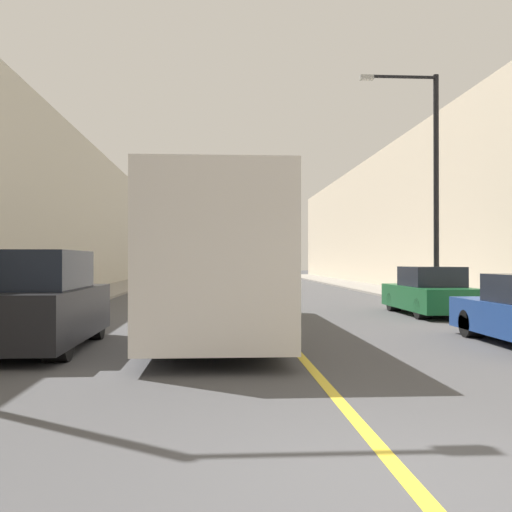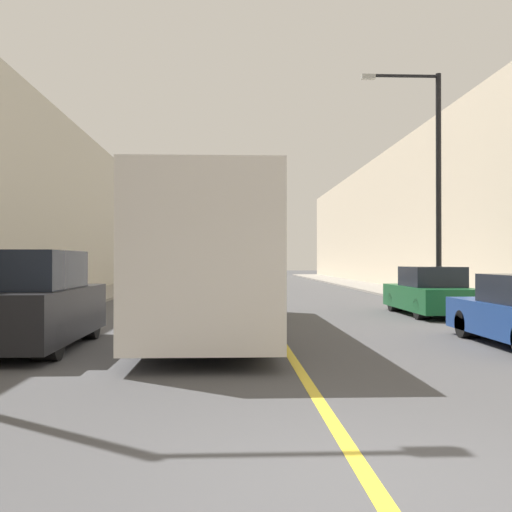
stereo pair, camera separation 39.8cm
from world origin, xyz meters
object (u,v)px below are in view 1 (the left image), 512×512
object	(u,v)px
bus	(216,259)
car_right_mid	(429,293)
parked_suv_left	(36,304)
street_lamp_right	(430,173)

from	to	relation	value
bus	car_right_mid	bearing A→B (deg)	29.53
bus	parked_suv_left	size ratio (longest dim) A/B	2.54
bus	parked_suv_left	xyz separation A→B (m)	(-3.48, -3.03, -0.88)
bus	street_lamp_right	distance (m)	10.93
car_right_mid	street_lamp_right	xyz separation A→B (m)	(1.12, 3.04, 4.28)
parked_suv_left	bus	bearing A→B (deg)	41.03
bus	parked_suv_left	bearing A→B (deg)	-138.97
car_right_mid	street_lamp_right	distance (m)	5.37
parked_suv_left	car_right_mid	bearing A→B (deg)	33.81
bus	street_lamp_right	bearing A→B (deg)	41.07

